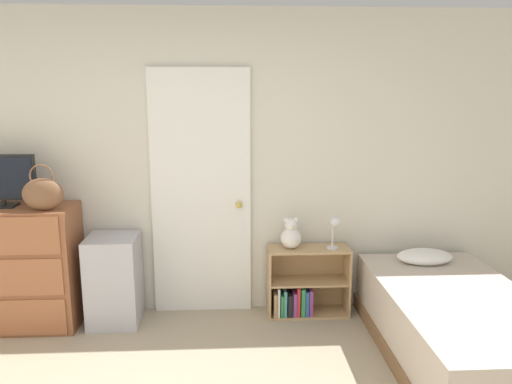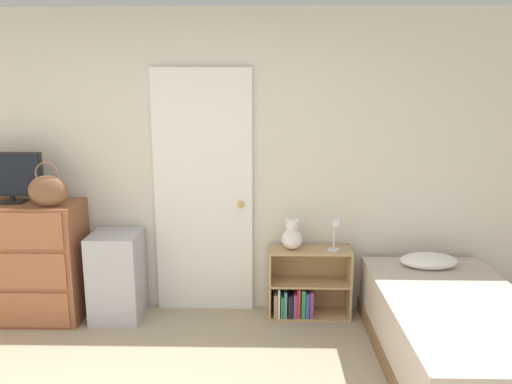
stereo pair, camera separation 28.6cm
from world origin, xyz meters
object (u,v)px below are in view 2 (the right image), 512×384
(storage_bin, at_px, (117,276))
(tv, at_px, (10,176))
(handbag, at_px, (48,191))
(bed, at_px, (457,334))
(bookshelf, at_px, (303,289))
(teddy_bear, at_px, (292,236))
(dresser, at_px, (19,261))
(desk_lamp, at_px, (336,228))

(storage_bin, bearing_deg, tv, -179.59)
(handbag, xyz_separation_m, storage_bin, (0.46, 0.14, -0.76))
(tv, distance_m, bed, 3.59)
(bookshelf, bearing_deg, teddy_bear, -178.64)
(teddy_bear, height_order, bed, teddy_bear)
(tv, bearing_deg, storage_bin, 0.41)
(tv, relative_size, storage_bin, 0.72)
(dresser, xyz_separation_m, handbag, (0.35, -0.12, 0.63))
(handbag, bearing_deg, bed, -10.94)
(bed, bearing_deg, desk_lamp, 134.18)
(dresser, xyz_separation_m, storage_bin, (0.80, 0.02, -0.13))
(handbag, xyz_separation_m, teddy_bear, (1.92, 0.22, -0.42))
(tv, relative_size, teddy_bear, 1.99)
(tv, distance_m, handbag, 0.40)
(dresser, xyz_separation_m, tv, (-0.01, 0.02, 0.72))
(storage_bin, bearing_deg, desk_lamp, 1.08)
(bookshelf, distance_m, bed, 1.28)
(teddy_bear, bearing_deg, tv, -178.05)
(desk_lamp, bearing_deg, bookshelf, 171.17)
(storage_bin, height_order, bed, storage_bin)
(storage_bin, height_order, desk_lamp, desk_lamp)
(handbag, height_order, desk_lamp, handbag)
(storage_bin, xyz_separation_m, teddy_bear, (1.47, 0.07, 0.34))
(handbag, bearing_deg, tv, 158.86)
(handbag, distance_m, desk_lamp, 2.32)
(bookshelf, relative_size, desk_lamp, 2.47)
(teddy_bear, bearing_deg, desk_lamp, -5.95)
(bookshelf, distance_m, desk_lamp, 0.61)
(bookshelf, bearing_deg, bed, -38.82)
(tv, bearing_deg, dresser, -53.20)
(dresser, height_order, bed, dresser)
(teddy_bear, distance_m, bed, 1.44)
(dresser, relative_size, storage_bin, 1.42)
(tv, height_order, bed, tv)
(storage_bin, relative_size, bed, 0.39)
(bed, bearing_deg, teddy_bear, 143.97)
(dresser, bearing_deg, desk_lamp, 1.25)
(storage_bin, xyz_separation_m, bookshelf, (1.57, 0.07, -0.13))
(teddy_bear, xyz_separation_m, desk_lamp, (0.36, -0.04, 0.08))
(bed, bearing_deg, tv, 167.93)
(teddy_bear, relative_size, bed, 0.14)
(tv, height_order, storage_bin, tv)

